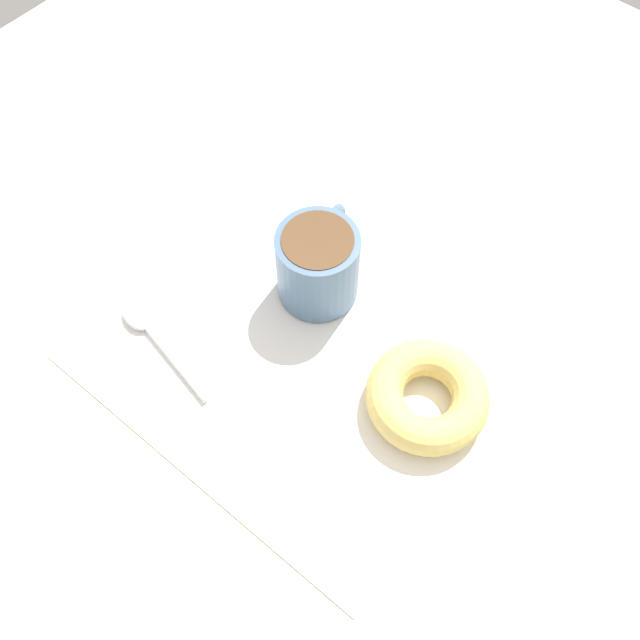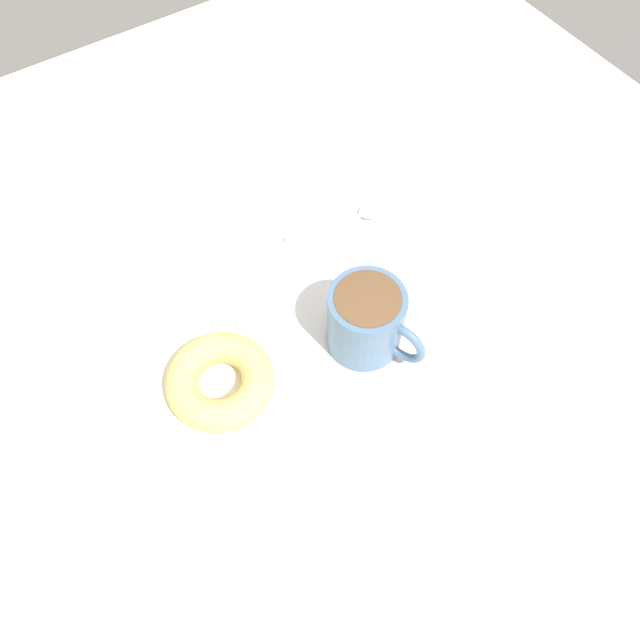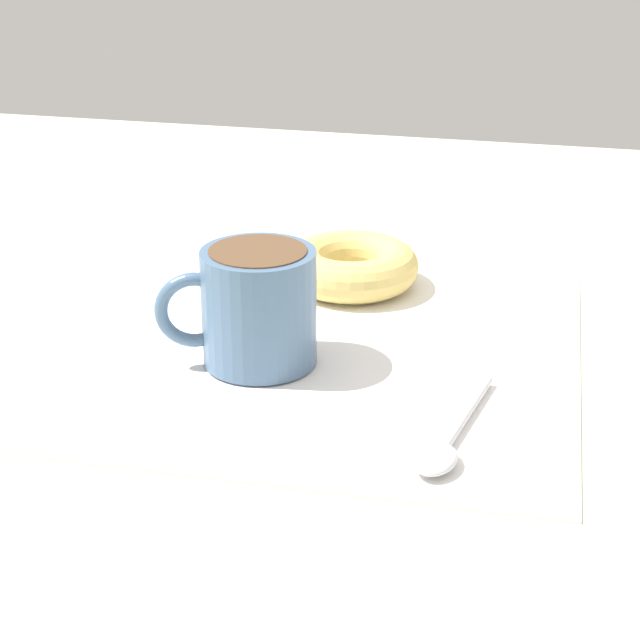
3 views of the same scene
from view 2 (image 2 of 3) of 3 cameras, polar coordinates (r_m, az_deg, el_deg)
The scene contains 5 objects.
ground_plane at distance 65.35cm, azimuth -0.49°, elevation -3.40°, with size 120.00×120.00×2.00cm, color beige.
napkin at distance 65.55cm, azimuth -0.00°, elevation -0.96°, with size 35.45×35.45×0.30cm, color white.
coffee_cup at distance 61.41cm, azimuth 4.35°, elevation -0.01°, with size 7.64×10.46×7.94cm.
donut at distance 61.66cm, azimuth -9.12°, elevation -5.52°, with size 10.68×10.68×3.25cm, color #E5C66B.
spoon at distance 74.05cm, azimuth 3.64°, elevation 9.57°, with size 12.96×3.77×0.90cm.
Camera 2 is at (-15.89, -25.44, 57.06)cm, focal length 35.00 mm.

